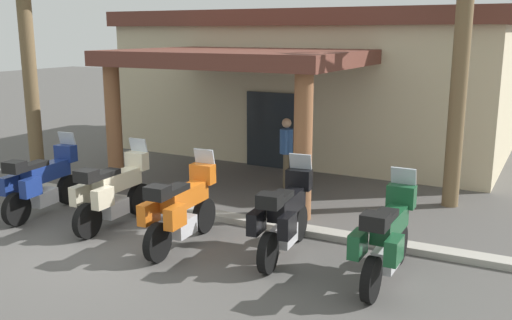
# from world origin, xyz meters

# --- Properties ---
(ground_plane) EXTENTS (80.00, 80.00, 0.00)m
(ground_plane) POSITION_xyz_m (0.00, 0.00, 0.00)
(ground_plane) COLOR #514F4C
(motel_building) EXTENTS (11.80, 10.64, 4.32)m
(motel_building) POSITION_xyz_m (0.07, 9.80, 2.20)
(motel_building) COLOR beige
(motel_building) RESTS_ON ground_plane
(motorcycle_blue) EXTENTS (0.74, 2.21, 1.61)m
(motorcycle_blue) POSITION_xyz_m (-2.53, 0.90, 0.70)
(motorcycle_blue) COLOR black
(motorcycle_blue) RESTS_ON ground_plane
(motorcycle_cream) EXTENTS (0.71, 2.21, 1.61)m
(motorcycle_cream) POSITION_xyz_m (-0.74, 1.00, 0.70)
(motorcycle_cream) COLOR black
(motorcycle_cream) RESTS_ON ground_plane
(motorcycle_orange) EXTENTS (0.72, 2.21, 1.61)m
(motorcycle_orange) POSITION_xyz_m (1.05, 0.69, 0.70)
(motorcycle_orange) COLOR black
(motorcycle_orange) RESTS_ON ground_plane
(motorcycle_black) EXTENTS (0.73, 2.21, 1.61)m
(motorcycle_black) POSITION_xyz_m (2.85, 1.10, 0.70)
(motorcycle_black) COLOR black
(motorcycle_black) RESTS_ON ground_plane
(motorcycle_green) EXTENTS (0.71, 2.21, 1.61)m
(motorcycle_green) POSITION_xyz_m (4.64, 0.86, 0.70)
(motorcycle_green) COLOR black
(motorcycle_green) RESTS_ON ground_plane
(pedestrian) EXTENTS (0.32, 0.50, 1.70)m
(pedestrian) POSITION_xyz_m (1.09, 5.14, 0.99)
(pedestrian) COLOR brown
(pedestrian) RESTS_ON ground_plane
(palm_tree_near_portico) EXTENTS (1.98, 2.07, 6.05)m
(palm_tree_near_portico) POSITION_xyz_m (4.92, 5.40, 4.25)
(palm_tree_near_portico) COLOR brown
(palm_tree_near_portico) RESTS_ON ground_plane
(palm_tree_roadside) EXTENTS (2.20, 2.36, 5.63)m
(palm_tree_roadside) POSITION_xyz_m (-4.75, 2.80, 4.07)
(palm_tree_roadside) COLOR brown
(palm_tree_roadside) RESTS_ON ground_plane
(curb_strip) EXTENTS (10.97, 0.36, 0.12)m
(curb_strip) POSITION_xyz_m (1.05, 2.29, 0.06)
(curb_strip) COLOR #ADA89E
(curb_strip) RESTS_ON ground_plane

